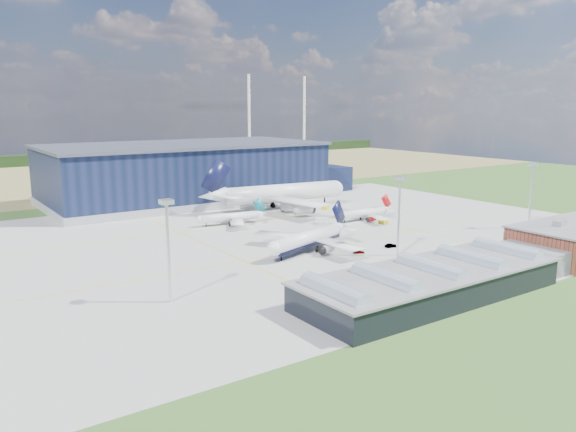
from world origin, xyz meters
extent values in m
plane|color=#2D5B22|center=(0.00, 0.00, 0.00)|extent=(600.00, 600.00, 0.00)
cube|color=gray|center=(0.00, 10.00, 0.03)|extent=(220.00, 160.00, 0.06)
cube|color=yellow|center=(0.00, -10.00, 0.07)|extent=(180.00, 0.40, 0.02)
cube|color=yellow|center=(0.00, 35.00, 0.07)|extent=(180.00, 0.40, 0.02)
cube|color=yellow|center=(-30.00, 10.00, 0.07)|extent=(0.40, 120.00, 0.02)
cube|color=yellow|center=(40.00, 10.00, 0.07)|extent=(0.40, 120.00, 0.02)
cube|color=#93864F|center=(0.00, 220.00, 0.00)|extent=(600.00, 220.00, 0.01)
cube|color=black|center=(0.00, 300.00, 4.00)|extent=(600.00, 8.00, 8.00)
cylinder|color=white|center=(150.00, 290.00, 35.00)|extent=(2.40, 2.40, 70.00)
cylinder|color=white|center=(210.00, 290.00, 35.00)|extent=(2.40, 2.40, 70.00)
cube|color=#0F1832|center=(0.00, 95.00, 12.50)|extent=(120.00, 60.00, 25.00)
cube|color=#9296A0|center=(0.00, 95.00, 1.60)|extent=(121.00, 61.00, 3.20)
cube|color=#474B5A|center=(0.00, 95.00, 25.50)|extent=(122.00, 62.00, 1.20)
cube|color=#0F1832|center=(72.00, 90.00, 6.00)|extent=(24.00, 30.00, 12.00)
cube|color=black|center=(55.00, -48.80, 3.00)|extent=(44.00, 0.40, 1.40)
cube|color=black|center=(55.00, -48.80, 6.50)|extent=(44.00, 0.40, 1.40)
cube|color=#B6B6B1|center=(45.00, -58.00, 10.10)|extent=(3.20, 2.60, 1.60)
cube|color=black|center=(-10.00, -60.00, 3.00)|extent=(65.00, 22.00, 6.00)
cube|color=slate|center=(-10.00, -60.00, 6.20)|extent=(66.00, 23.00, 0.50)
cube|color=slate|center=(30.00, -60.00, 3.00)|extent=(10.00, 18.00, 6.00)
cylinder|color=#9CADC1|center=(-38.00, -60.00, 6.40)|extent=(4.40, 18.00, 4.40)
cylinder|color=#9CADC1|center=(-24.00, -60.00, 6.40)|extent=(4.40, 18.00, 4.40)
cylinder|color=#9CADC1|center=(-10.00, -60.00, 6.40)|extent=(4.40, 18.00, 4.40)
cylinder|color=#9CADC1|center=(4.00, -60.00, 6.40)|extent=(4.40, 18.00, 4.40)
cylinder|color=#9CADC1|center=(18.00, -60.00, 6.40)|extent=(4.40, 18.00, 4.40)
cylinder|color=silver|center=(-60.00, -30.00, 11.00)|extent=(0.70, 0.70, 22.00)
cube|color=silver|center=(-60.00, -30.00, 22.50)|extent=(2.60, 2.60, 1.00)
cylinder|color=silver|center=(10.00, -30.00, 11.00)|extent=(0.70, 0.70, 22.00)
cube|color=silver|center=(10.00, -30.00, 22.50)|extent=(2.60, 2.60, 1.00)
cylinder|color=silver|center=(75.00, -30.00, 11.00)|extent=(0.70, 0.70, 22.00)
cube|color=silver|center=(75.00, -30.00, 22.50)|extent=(2.60, 2.60, 1.00)
cube|color=yellow|center=(37.84, 4.60, 0.66)|extent=(2.15, 3.11, 1.31)
cube|color=silver|center=(33.23, -41.48, 1.16)|extent=(5.69, 3.43, 2.32)
cube|color=silver|center=(19.84, 18.37, 1.04)|extent=(4.76, 4.62, 2.09)
cube|color=yellow|center=(38.47, 39.70, 0.65)|extent=(2.23, 3.20, 1.30)
cube|color=silver|center=(35.84, 54.22, 0.59)|extent=(3.17, 2.66, 1.17)
cube|color=silver|center=(24.05, -37.57, 1.28)|extent=(5.72, 3.55, 2.55)
imported|color=#99999E|center=(2.19, -22.19, 0.56)|extent=(3.52, 2.54, 1.11)
imported|color=#99999E|center=(14.98, -22.53, 0.65)|extent=(4.15, 2.28, 1.30)
camera|label=1|loc=(-105.33, -141.78, 42.45)|focal=35.00mm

